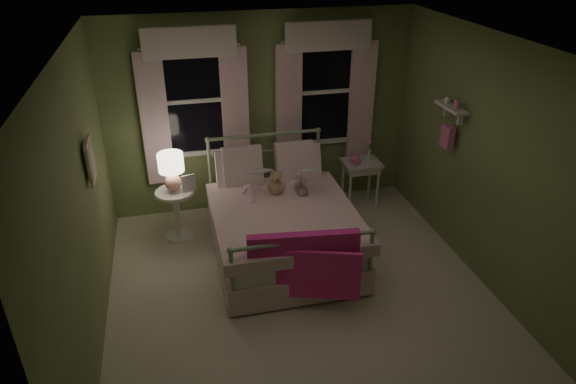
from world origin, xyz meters
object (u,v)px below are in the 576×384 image
object	(u,v)px
teddy_bear	(276,184)
bed	(281,225)
child_left	(250,171)
nightstand_right	(361,168)
nightstand_left	(176,208)
table_lamp	(171,168)
child_right	(296,168)

from	to	relation	value
teddy_bear	bed	bearing A→B (deg)	-90.00
child_left	nightstand_right	bearing A→B (deg)	-154.92
bed	child_left	distance (m)	0.73
nightstand_left	child_left	bearing A→B (deg)	-13.64
child_left	table_lamp	size ratio (longest dim) A/B	1.46
bed	child_right	size ratio (longest dim) A/B	3.12
table_lamp	nightstand_right	xyz separation A→B (m)	(2.51, 0.28, -0.40)
bed	table_lamp	size ratio (longest dim) A/B	4.32
child_left	teddy_bear	distance (m)	0.34
teddy_bear	nightstand_left	bearing A→B (deg)	162.29
child_right	nightstand_right	world-z (taller)	child_right
nightstand_left	nightstand_right	xyz separation A→B (m)	(2.51, 0.28, 0.13)
bed	nightstand_left	size ratio (longest dim) A/B	3.13
child_left	teddy_bear	world-z (taller)	child_left
child_right	nightstand_right	size ratio (longest dim) A/B	1.02
child_left	table_lamp	distance (m)	0.92
teddy_bear	table_lamp	world-z (taller)	table_lamp
teddy_bear	child_right	bearing A→B (deg)	29.50
child_left	nightstand_left	bearing A→B (deg)	-5.74
child_right	nightstand_left	world-z (taller)	child_right
teddy_bear	nightstand_right	xyz separation A→B (m)	(1.33, 0.66, -0.24)
bed	table_lamp	xyz separation A→B (m)	(-1.18, 0.64, 0.57)
bed	nightstand_left	bearing A→B (deg)	151.51
nightstand_left	nightstand_right	world-z (taller)	same
table_lamp	nightstand_right	size ratio (longest dim) A/B	0.74
table_lamp	teddy_bear	bearing A→B (deg)	-17.71
nightstand_left	bed	bearing A→B (deg)	-28.49
nightstand_left	child_right	bearing A→B (deg)	-8.50
child_left	child_right	bearing A→B (deg)	-172.10
bed	nightstand_left	xyz separation A→B (m)	(-1.18, 0.64, 0.03)
child_left	teddy_bear	xyz separation A→B (m)	(0.28, -0.16, -0.12)
child_left	bed	bearing A→B (deg)	131.50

